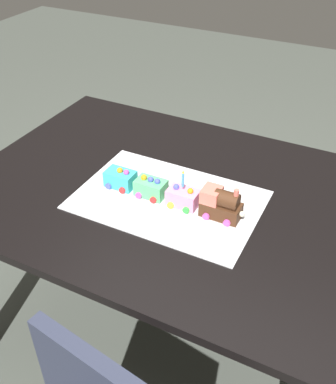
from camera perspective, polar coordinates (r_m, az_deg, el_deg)
ground_plane at (r=2.07m, az=0.19°, el=-16.49°), size 8.00×8.00×0.00m
dining_table at (r=1.61m, az=0.23°, el=-2.77°), size 1.40×1.00×0.74m
cake_board at (r=1.50m, az=-0.00°, el=-0.99°), size 0.60×0.40×0.00m
cake_locomotive at (r=1.41m, az=6.66°, el=-1.51°), size 0.14×0.08×0.12m
cake_car_gondola_bubblegum at (r=1.46m, az=1.90°, el=-0.68°), size 0.10×0.08×0.07m
cake_car_hopper_mint_green at (r=1.50m, az=-2.18°, el=0.57°), size 0.10×0.08×0.07m
cake_car_tanker_turquoise at (r=1.55m, az=-5.99°, el=1.69°), size 0.10×0.08×0.07m
birthday_candle at (r=1.41m, az=1.90°, el=1.72°), size 0.01×0.01×0.06m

